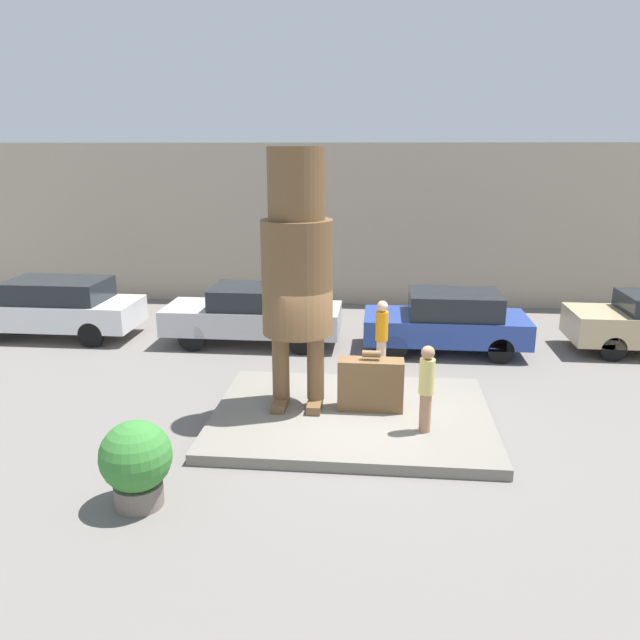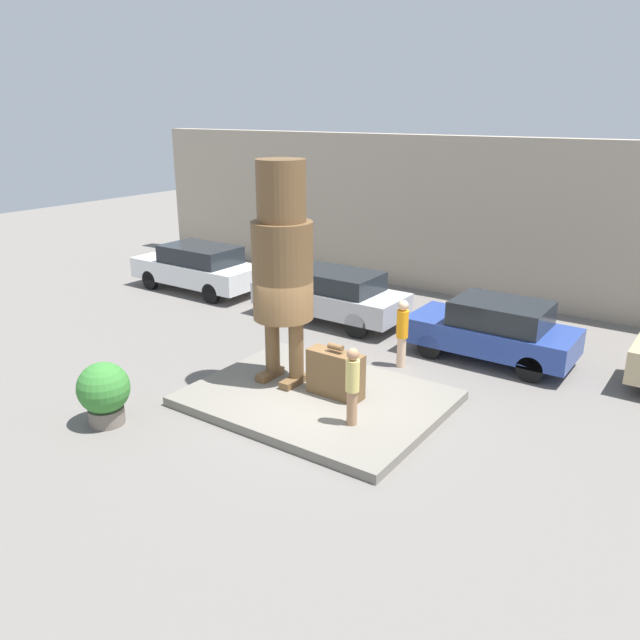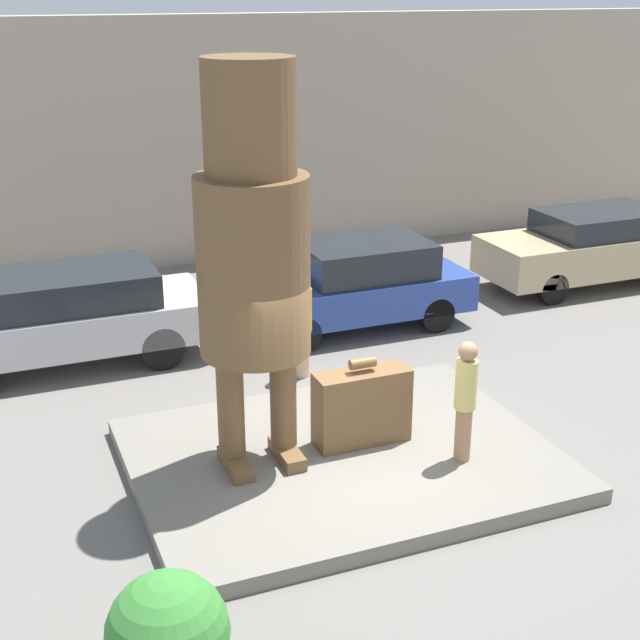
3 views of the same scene
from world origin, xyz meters
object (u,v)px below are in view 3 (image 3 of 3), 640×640
(giant_suitcase, at_px, (362,406))
(parked_car_silver, at_px, (65,315))
(worker_hivis, at_px, (303,320))
(tourist, at_px, (465,397))
(parked_car_blue, at_px, (356,283))
(statue_figure, at_px, (253,240))
(parked_car_tan, at_px, (592,246))

(giant_suitcase, relative_size, parked_car_silver, 0.27)
(giant_suitcase, bearing_deg, worker_hivis, 85.73)
(tourist, relative_size, worker_hivis, 0.93)
(parked_car_blue, bearing_deg, tourist, 80.34)
(statue_figure, distance_m, worker_hivis, 3.67)
(tourist, bearing_deg, giant_suitcase, 137.48)
(statue_figure, bearing_deg, parked_car_tan, 28.49)
(parked_car_silver, xyz_separation_m, parked_car_blue, (4.95, -0.19, -0.02))
(parked_car_tan, height_order, worker_hivis, worker_hivis)
(giant_suitcase, bearing_deg, parked_car_blue, 66.74)
(parked_car_tan, relative_size, worker_hivis, 2.66)
(parked_car_tan, bearing_deg, parked_car_blue, 4.20)
(tourist, xyz_separation_m, parked_car_blue, (0.88, 5.18, -0.25))
(worker_hivis, bearing_deg, parked_car_blue, 45.70)
(worker_hivis, bearing_deg, giant_suitcase, -94.27)
(parked_car_silver, relative_size, worker_hivis, 2.71)
(giant_suitcase, relative_size, parked_car_tan, 0.27)
(tourist, xyz_separation_m, parked_car_silver, (-4.07, 5.37, -0.23))
(parked_car_blue, relative_size, worker_hivis, 2.40)
(tourist, distance_m, worker_hivis, 3.57)
(tourist, distance_m, parked_car_silver, 6.74)
(giant_suitcase, bearing_deg, parked_car_tan, 33.01)
(parked_car_tan, bearing_deg, giant_suitcase, 33.01)
(parked_car_blue, bearing_deg, parked_car_tan, -175.80)
(giant_suitcase, bearing_deg, parked_car_silver, 124.71)
(parked_car_blue, xyz_separation_m, worker_hivis, (-1.65, -1.69, 0.12))
(statue_figure, xyz_separation_m, giant_suitcase, (1.38, -0.03, -2.32))
(parked_car_blue, xyz_separation_m, parked_car_tan, (5.37, 0.39, -0.00))
(tourist, bearing_deg, parked_car_tan, 41.71)
(statue_figure, relative_size, parked_car_tan, 1.07)
(statue_figure, bearing_deg, parked_car_blue, 52.95)
(statue_figure, distance_m, parked_car_silver, 5.26)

